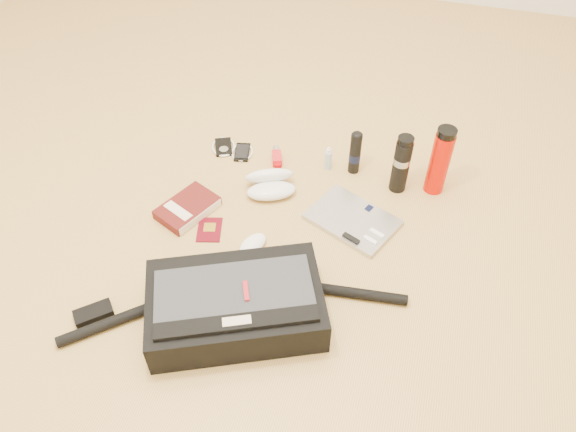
{
  "coord_description": "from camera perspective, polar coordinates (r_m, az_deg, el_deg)",
  "views": [
    {
      "loc": [
        0.35,
        -1.12,
        1.42
      ],
      "look_at": [
        -0.01,
        0.13,
        0.06
      ],
      "focal_mm": 35.0,
      "sensor_mm": 36.0,
      "label": 1
    }
  ],
  "objects": [
    {
      "name": "ground",
      "position": [
        1.84,
        -0.75,
        -4.13
      ],
      "size": [
        4.0,
        4.0,
        0.0
      ],
      "primitive_type": "plane",
      "color": "tan",
      "rests_on": "ground"
    },
    {
      "name": "laptop",
      "position": [
        1.95,
        6.57,
        -0.41
      ],
      "size": [
        0.35,
        0.3,
        0.03
      ],
      "rotation": [
        0.0,
        0.0,
        -0.42
      ],
      "color": "#AEAEB1",
      "rests_on": "ground"
    },
    {
      "name": "sunglasses_case",
      "position": [
        2.03,
        -1.81,
        3.31
      ],
      "size": [
        0.22,
        0.21,
        0.1
      ],
      "rotation": [
        0.0,
        0.0,
        0.43
      ],
      "color": "silver",
      "rests_on": "ground"
    },
    {
      "name": "spray_bottle",
      "position": [
        2.12,
        4.11,
        5.77
      ],
      "size": [
        0.03,
        0.03,
        0.1
      ],
      "rotation": [
        0.0,
        0.0,
        0.26
      ],
      "color": "#99BCD7",
      "rests_on": "ground"
    },
    {
      "name": "ipod",
      "position": [
        2.25,
        -6.57,
        6.99
      ],
      "size": [
        0.12,
        0.12,
        0.01
      ],
      "rotation": [
        0.0,
        0.0,
        0.42
      ],
      "color": "black",
      "rests_on": "ground"
    },
    {
      "name": "book",
      "position": [
        2.0,
        -10.15,
        0.78
      ],
      "size": [
        0.21,
        0.24,
        0.04
      ],
      "rotation": [
        0.0,
        0.0,
        -0.43
      ],
      "color": "#48100E",
      "rests_on": "ground"
    },
    {
      "name": "thermos_red",
      "position": [
        2.04,
        15.17,
        5.42
      ],
      "size": [
        0.09,
        0.09,
        0.27
      ],
      "rotation": [
        0.0,
        0.0,
        0.29
      ],
      "color": "#C40C00",
      "rests_on": "ground"
    },
    {
      "name": "aerosol_can",
      "position": [
        2.09,
        6.84,
        6.44
      ],
      "size": [
        0.05,
        0.05,
        0.18
      ],
      "rotation": [
        0.0,
        0.0,
        0.27
      ],
      "color": "black",
      "rests_on": "ground"
    },
    {
      "name": "thermos_black",
      "position": [
        2.03,
        11.44,
        5.22
      ],
      "size": [
        0.07,
        0.07,
        0.23
      ],
      "rotation": [
        0.0,
        0.0,
        0.12
      ],
      "color": "black",
      "rests_on": "ground"
    },
    {
      "name": "inhaler",
      "position": [
        2.17,
        -1.14,
        5.96
      ],
      "size": [
        0.06,
        0.12,
        0.03
      ],
      "rotation": [
        0.0,
        0.0,
        0.35
      ],
      "color": "red",
      "rests_on": "ground"
    },
    {
      "name": "mouse",
      "position": [
        1.86,
        -3.6,
        -2.89
      ],
      "size": [
        0.1,
        0.13,
        0.04
      ],
      "rotation": [
        0.0,
        0.0,
        -0.39
      ],
      "color": "white",
      "rests_on": "ground"
    },
    {
      "name": "phone",
      "position": [
        2.22,
        -4.67,
        6.49
      ],
      "size": [
        0.1,
        0.12,
        0.01
      ],
      "rotation": [
        0.0,
        0.0,
        0.23
      ],
      "color": "black",
      "rests_on": "ground"
    },
    {
      "name": "messenger_bag",
      "position": [
        1.66,
        -5.44,
        -8.98
      ],
      "size": [
        0.96,
        0.49,
        0.14
      ],
      "rotation": [
        0.0,
        0.0,
        0.42
      ],
      "color": "black",
      "rests_on": "ground"
    },
    {
      "name": "passport",
      "position": [
        1.94,
        -7.99,
        -1.38
      ],
      "size": [
        0.11,
        0.13,
        0.01
      ],
      "rotation": [
        0.0,
        0.0,
        0.26
      ],
      "color": "#4F040F",
      "rests_on": "ground"
    }
  ]
}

